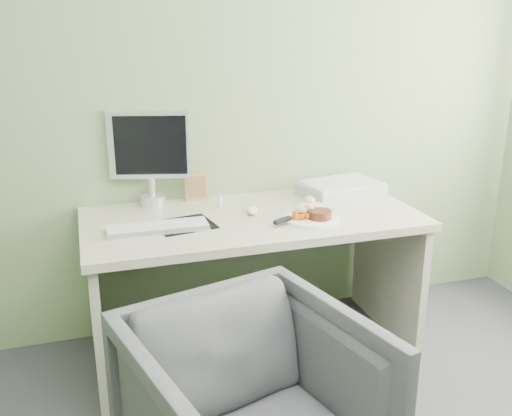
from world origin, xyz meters
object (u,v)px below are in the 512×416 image
object	(u,v)px
plate	(311,219)
scanner	(341,189)
desk	(253,251)
monitor	(149,153)

from	to	relation	value
plate	scanner	size ratio (longest dim) A/B	0.64
desk	plate	world-z (taller)	plate
desk	scanner	xyz separation A→B (m)	(0.55, 0.18, 0.21)
monitor	scanner	bearing A→B (deg)	7.03
desk	plate	size ratio (longest dim) A/B	6.08
desk	scanner	distance (m)	0.62
desk	monitor	bearing A→B (deg)	144.44
scanner	monitor	world-z (taller)	monitor
desk	scanner	size ratio (longest dim) A/B	3.87
plate	monitor	size ratio (longest dim) A/B	0.55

